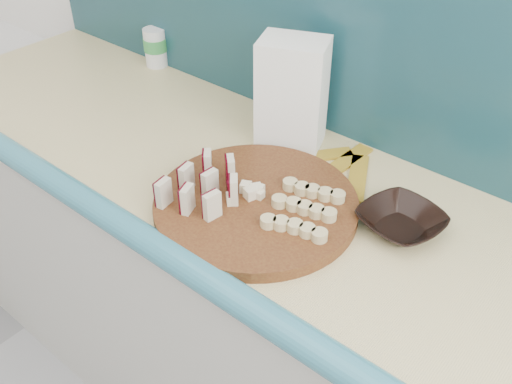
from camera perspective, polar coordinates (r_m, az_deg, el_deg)
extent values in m
cube|color=beige|center=(1.59, 1.25, -13.04)|extent=(2.20, 0.60, 0.88)
cube|color=#E7D087|center=(1.27, 1.52, 0.19)|extent=(2.20, 0.60, 0.03)
cube|color=teal|center=(1.11, -8.30, -7.01)|extent=(2.20, 0.06, 0.03)
cube|color=teal|center=(1.35, 9.64, 14.98)|extent=(2.20, 0.02, 0.50)
cylinder|color=#401A0D|center=(1.18, 0.00, -1.28)|extent=(0.53, 0.53, 0.03)
cube|color=beige|center=(1.16, -9.20, -0.09)|extent=(0.02, 0.04, 0.06)
cube|color=#40040E|center=(1.16, -9.61, 0.02)|extent=(0.01, 0.04, 0.06)
cube|color=beige|center=(1.20, -6.94, 1.42)|extent=(0.02, 0.04, 0.06)
cube|color=#40040E|center=(1.20, -7.35, 1.52)|extent=(0.01, 0.04, 0.06)
cube|color=beige|center=(1.23, -4.82, 2.84)|extent=(0.02, 0.04, 0.06)
cube|color=#40040E|center=(1.24, -5.21, 2.93)|extent=(0.01, 0.04, 0.06)
cube|color=beige|center=(1.14, -6.85, -0.72)|extent=(0.02, 0.04, 0.06)
cube|color=#40040E|center=(1.14, -7.27, -0.61)|extent=(0.01, 0.04, 0.06)
cube|color=beige|center=(1.17, -4.62, 0.83)|extent=(0.02, 0.04, 0.06)
cube|color=#40040E|center=(1.18, -5.03, 0.94)|extent=(0.01, 0.04, 0.06)
cube|color=beige|center=(1.21, -2.53, 2.29)|extent=(0.02, 0.04, 0.06)
cube|color=#40040E|center=(1.22, -2.93, 2.39)|extent=(0.01, 0.04, 0.06)
cube|color=beige|center=(1.12, -4.39, -1.38)|extent=(0.02, 0.04, 0.06)
cube|color=#40040E|center=(1.12, -4.83, -1.26)|extent=(0.01, 0.04, 0.06)
cube|color=beige|center=(1.15, -2.21, 0.23)|extent=(0.02, 0.04, 0.06)
cube|color=#40040E|center=(1.16, -2.64, 0.33)|extent=(0.01, 0.04, 0.06)
cube|color=beige|center=(1.17, -0.75, -0.18)|extent=(0.02, 0.02, 0.02)
cube|color=beige|center=(1.18, -0.37, 0.12)|extent=(0.02, 0.02, 0.02)
cube|color=#40040E|center=(1.20, -0.66, 0.61)|extent=(0.02, 0.02, 0.02)
cube|color=beige|center=(1.18, -1.34, 0.22)|extent=(0.02, 0.02, 0.02)
cube|color=beige|center=(1.18, -2.01, 0.14)|extent=(0.02, 0.02, 0.02)
cube|color=beige|center=(1.17, -2.41, -0.39)|extent=(0.02, 0.02, 0.02)
cube|color=beige|center=(1.17, -1.40, -0.44)|extent=(0.02, 0.02, 0.02)
cube|color=beige|center=(1.16, -0.76, -0.67)|extent=(0.02, 0.02, 0.02)
cylinder|color=#CEB87E|center=(1.11, 1.28, -2.91)|extent=(0.03, 0.03, 0.02)
cylinder|color=#CEB87E|center=(1.10, 2.52, -3.23)|extent=(0.03, 0.03, 0.02)
cylinder|color=#CEB87E|center=(1.10, 3.77, -3.56)|extent=(0.03, 0.03, 0.02)
cylinder|color=#CEB87E|center=(1.09, 5.03, -3.89)|extent=(0.03, 0.03, 0.02)
cylinder|color=#CEB87E|center=(1.08, 6.31, -4.22)|extent=(0.03, 0.03, 0.02)
cylinder|color=#CEB87E|center=(1.15, 2.44, -1.02)|extent=(0.03, 0.03, 0.02)
cylinder|color=#CEB87E|center=(1.15, 3.63, -1.32)|extent=(0.03, 0.03, 0.02)
cylinder|color=#CEB87E|center=(1.14, 4.83, -1.62)|extent=(0.03, 0.03, 0.02)
cylinder|color=#CEB87E|center=(1.14, 6.05, -1.93)|extent=(0.03, 0.03, 0.02)
cylinder|color=#CEB87E|center=(1.13, 7.28, -2.24)|extent=(0.03, 0.03, 0.02)
cylinder|color=#CEB87E|center=(1.20, 3.50, 0.72)|extent=(0.03, 0.03, 0.02)
cylinder|color=#CEB87E|center=(1.20, 4.65, 0.44)|extent=(0.03, 0.03, 0.02)
cylinder|color=#CEB87E|center=(1.19, 5.81, 0.16)|extent=(0.03, 0.03, 0.02)
cylinder|color=#CEB87E|center=(1.19, 6.98, -0.13)|extent=(0.03, 0.03, 0.02)
cylinder|color=#CEB87E|center=(1.18, 8.16, -0.41)|extent=(0.03, 0.03, 0.02)
imported|color=black|center=(1.17, 14.28, -2.91)|extent=(0.19, 0.19, 0.04)
cube|color=white|center=(1.35, 3.61, 9.77)|extent=(0.18, 0.16, 0.26)
cylinder|color=white|center=(1.80, -10.01, 14.06)|extent=(0.07, 0.07, 0.12)
cylinder|color=green|center=(1.80, -10.05, 14.34)|extent=(0.07, 0.07, 0.04)
cube|color=gold|center=(1.36, 5.96, 3.57)|extent=(0.14, 0.16, 0.01)
cube|color=gold|center=(1.34, 8.85, 2.94)|extent=(0.05, 0.18, 0.01)
cube|color=gold|center=(1.30, 10.11, 1.40)|extent=(0.12, 0.18, 0.01)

